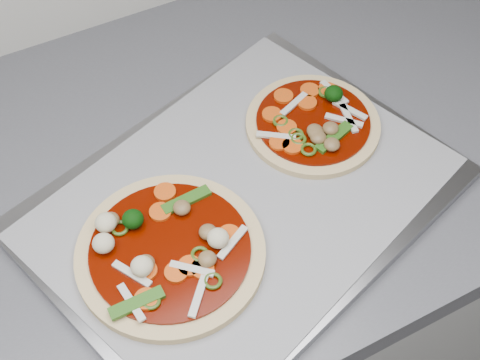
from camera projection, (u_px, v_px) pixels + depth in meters
name	position (u px, v px, depth m)	size (l,w,h in m)	color
base_cabinet	(353.00, 256.00, 1.29)	(3.60, 0.60, 0.86)	#B4B4B1
countertop	(397.00, 90.00, 0.93)	(3.60, 0.60, 0.04)	#595A61
baking_tray	(242.00, 201.00, 0.78)	(0.47, 0.35, 0.02)	gray
parchment	(242.00, 196.00, 0.78)	(0.45, 0.33, 0.00)	gray
pizza_left	(168.00, 251.00, 0.72)	(0.24, 0.24, 0.03)	#E4BF83
pizza_right	(313.00, 123.00, 0.83)	(0.18, 0.18, 0.03)	#E4BF83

